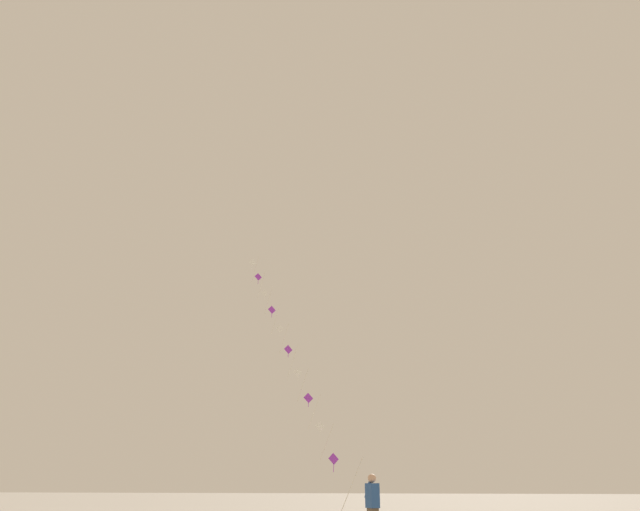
% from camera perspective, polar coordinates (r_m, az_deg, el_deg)
% --- Properties ---
extents(kite_train, '(6.32, 9.23, 11.72)m').
position_cam_1_polar(kite_train, '(24.17, -2.77, -8.98)').
color(kite_train, brown).
rests_on(kite_train, ground_plane).
extents(kite_flyer, '(0.46, 0.60, 1.71)m').
position_cam_1_polar(kite_flyer, '(17.36, 4.84, -21.97)').
color(kite_flyer, brown).
rests_on(kite_flyer, ground_plane).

